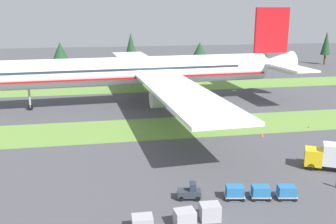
% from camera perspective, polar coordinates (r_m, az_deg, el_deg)
% --- Properties ---
extents(grass_strip_near, '(320.00, 13.16, 0.01)m').
position_cam_1_polar(grass_strip_near, '(70.66, 0.64, -2.24)').
color(grass_strip_near, olive).
rests_on(grass_strip_near, ground).
extents(grass_strip_far, '(320.00, 13.16, 0.01)m').
position_cam_1_polar(grass_strip_far, '(107.43, -3.33, 3.62)').
color(grass_strip_far, olive).
rests_on(grass_strip_far, ground).
extents(airliner, '(70.49, 86.32, 21.13)m').
position_cam_1_polar(airliner, '(87.40, -2.68, 6.11)').
color(airliner, silver).
rests_on(airliner, ground).
extents(baggage_tug, '(2.79, 1.75, 1.97)m').
position_cam_1_polar(baggage_tug, '(44.64, 3.20, -11.60)').
color(baggage_tug, '#2D333D').
rests_on(baggage_tug, ground).
extents(cargo_dolly_lead, '(2.44, 1.87, 1.55)m').
position_cam_1_polar(cargo_dolly_lead, '(45.16, 9.71, -11.33)').
color(cargo_dolly_lead, '#A3A3A8').
rests_on(cargo_dolly_lead, ground).
extents(cargo_dolly_second, '(2.44, 1.87, 1.55)m').
position_cam_1_polar(cargo_dolly_second, '(45.74, 13.36, -11.19)').
color(cargo_dolly_second, '#A3A3A8').
rests_on(cargo_dolly_second, ground).
extents(cargo_dolly_third, '(2.44, 1.87, 1.55)m').
position_cam_1_polar(cargo_dolly_third, '(46.49, 16.90, -11.00)').
color(cargo_dolly_third, '#A3A3A8').
rests_on(cargo_dolly_third, ground).
extents(catering_truck, '(7.21, 5.35, 3.58)m').
position_cam_1_polar(catering_truck, '(56.03, 22.95, -5.94)').
color(catering_truck, yellow).
rests_on(catering_truck, ground).
extents(uld_container_0, '(2.05, 1.66, 1.56)m').
position_cam_1_polar(uld_container_0, '(38.90, -3.75, -15.93)').
color(uld_container_0, '#A3A3A8').
rests_on(uld_container_0, ground).
extents(uld_container_1, '(2.14, 1.78, 1.67)m').
position_cam_1_polar(uld_container_1, '(39.63, 2.45, -15.20)').
color(uld_container_1, '#A3A3A8').
rests_on(uld_container_1, ground).
extents(uld_container_2, '(2.07, 1.69, 1.69)m').
position_cam_1_polar(uld_container_2, '(40.87, 6.14, -14.27)').
color(uld_container_2, '#A3A3A8').
rests_on(uld_container_2, ground).
extents(taxiway_marker_0, '(0.44, 0.44, 0.60)m').
position_cam_1_polar(taxiway_marker_0, '(67.43, 13.57, -3.23)').
color(taxiway_marker_0, orange).
rests_on(taxiway_marker_0, ground).
extents(taxiway_marker_1, '(0.44, 0.44, 0.57)m').
position_cam_1_polar(taxiway_marker_1, '(74.59, 19.89, -2.00)').
color(taxiway_marker_1, orange).
rests_on(taxiway_marker_1, ground).
extents(distant_tree_line, '(197.91, 8.66, 12.85)m').
position_cam_1_polar(distant_tree_line, '(140.21, -5.48, 9.07)').
color(distant_tree_line, '#4C3823').
rests_on(distant_tree_line, ground).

